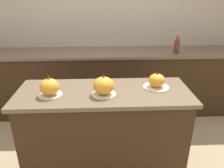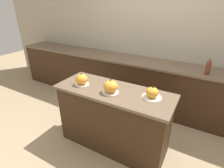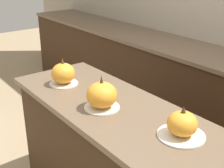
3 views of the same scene
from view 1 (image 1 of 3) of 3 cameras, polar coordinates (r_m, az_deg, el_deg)
name	(u,v)px [view 1 (image 1 of 3)]	position (r m, az deg, el deg)	size (l,w,h in m)	color
wall_back	(102,24)	(3.32, -2.57, 15.48)	(8.00, 0.06, 2.50)	#B2A893
kitchen_island	(104,133)	(2.14, -2.00, -12.64)	(1.52, 0.59, 0.89)	#382314
back_counter	(103,82)	(3.21, -2.29, 0.52)	(6.00, 0.60, 0.92)	#382314
pumpkin_cake_left	(50,87)	(1.87, -16.00, -0.86)	(0.19, 0.19, 0.19)	silver
pumpkin_cake_center	(104,86)	(1.82, -2.06, -0.56)	(0.21, 0.21, 0.20)	silver
pumpkin_cake_right	(157,81)	(2.00, 11.58, 0.73)	(0.23, 0.23, 0.16)	silver
bottle_tall	(177,44)	(3.06, 16.60, 9.89)	(0.07, 0.07, 0.26)	maroon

